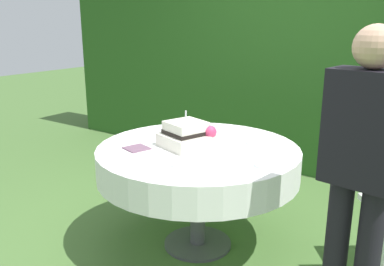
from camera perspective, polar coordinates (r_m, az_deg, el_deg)
ground_plane at (r=3.16m, az=0.80°, el=-15.23°), size 20.00×20.00×0.00m
foliage_hedge at (r=4.65m, az=15.86°, el=9.09°), size 6.50×0.63×2.28m
cake_table at (r=2.88m, az=0.85°, el=-3.96°), size 1.41×1.41×0.76m
wedding_cake at (r=2.83m, az=-0.71°, el=-0.30°), size 0.39×0.38×0.26m
serving_plate_near at (r=2.50m, az=-1.73°, el=-4.38°), size 0.11×0.11×0.01m
serving_plate_far at (r=2.51m, az=9.84°, el=-4.47°), size 0.11×0.11×0.01m
serving_plate_left at (r=2.96m, az=8.86°, el=-1.35°), size 0.14×0.14×0.01m
napkin_stack at (r=2.83m, az=-7.71°, el=-2.12°), size 0.19×0.19×0.01m
standing_person at (r=2.12m, az=22.54°, el=-4.59°), size 0.38×0.25×1.60m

